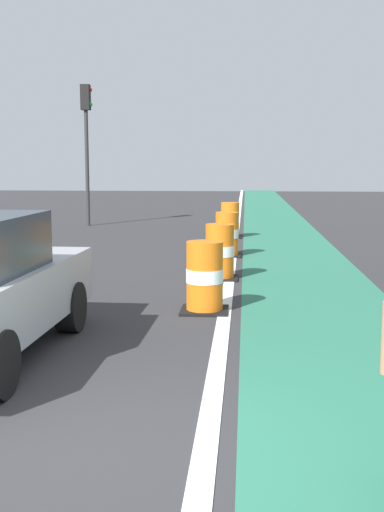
% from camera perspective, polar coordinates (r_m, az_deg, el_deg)
% --- Properties ---
extents(ground_plane, '(100.00, 100.00, 0.00)m').
position_cam_1_polar(ground_plane, '(5.41, -8.85, -16.63)').
color(ground_plane, '#2D2D30').
extents(bike_lane_strip, '(2.50, 80.00, 0.01)m').
position_cam_1_polar(bike_lane_strip, '(16.96, 8.76, 0.40)').
color(bike_lane_strip, '#286B51').
rests_on(bike_lane_strip, ground).
extents(lane_divider_stripe, '(0.20, 80.00, 0.01)m').
position_cam_1_polar(lane_divider_stripe, '(16.92, 3.68, 0.46)').
color(lane_divider_stripe, silver).
rests_on(lane_divider_stripe, ground).
extents(traffic_barrel_front, '(0.73, 0.73, 1.09)m').
position_cam_1_polar(traffic_barrel_front, '(9.88, 1.12, -1.93)').
color(traffic_barrel_front, orange).
rests_on(traffic_barrel_front, ground).
extents(traffic_barrel_mid, '(0.73, 0.73, 1.09)m').
position_cam_1_polar(traffic_barrel_mid, '(12.72, 2.47, 0.33)').
color(traffic_barrel_mid, orange).
rests_on(traffic_barrel_mid, ground).
extents(traffic_barrel_back, '(0.73, 0.73, 1.09)m').
position_cam_1_polar(traffic_barrel_back, '(15.91, 3.10, 1.89)').
color(traffic_barrel_back, orange).
rests_on(traffic_barrel_back, ground).
extents(traffic_barrel_far, '(0.73, 0.73, 1.09)m').
position_cam_1_polar(traffic_barrel_far, '(19.95, 3.38, 3.15)').
color(traffic_barrel_far, orange).
rests_on(traffic_barrel_far, ground).
extents(traffic_light_corner, '(0.41, 0.32, 5.10)m').
position_cam_1_polar(traffic_light_corner, '(24.16, -9.32, 10.97)').
color(traffic_light_corner, '#2D2D2D').
rests_on(traffic_light_corner, ground).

